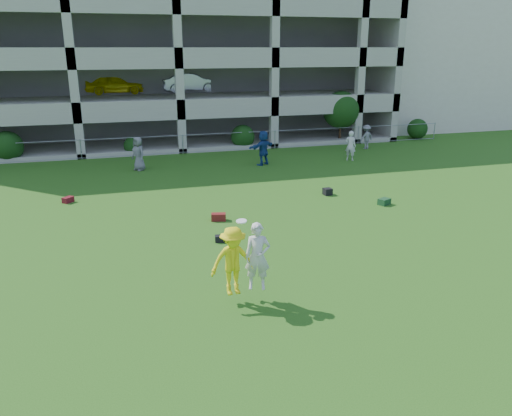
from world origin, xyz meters
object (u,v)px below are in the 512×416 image
object	(u,v)px
bystander_f	(366,137)
parking_garage	(163,51)
bystander_e	(351,146)
crate_d	(327,192)
frisbee_contest	(239,260)
bystander_d	(263,148)
bystander_c	(138,154)
stucco_building	(427,63)

from	to	relation	value
bystander_f	parking_garage	world-z (taller)	parking_garage
bystander_e	crate_d	world-z (taller)	bystander_e
bystander_f	frisbee_contest	xyz separation A→B (m)	(-12.99, -17.65, 0.43)
crate_d	frisbee_contest	xyz separation A→B (m)	(-6.24, -8.51, 1.05)
bystander_d	frisbee_contest	xyz separation A→B (m)	(-5.21, -15.06, 0.24)
bystander_c	stucco_building	bearing A→B (deg)	82.36
bystander_d	parking_garage	distance (m)	14.50
bystander_d	frisbee_contest	distance (m)	15.94
bystander_f	frisbee_contest	distance (m)	21.92
bystander_c	crate_d	bearing A→B (deg)	13.67
bystander_f	bystander_d	bearing A→B (deg)	3.11
bystander_d	frisbee_contest	bearing A→B (deg)	42.55
bystander_e	parking_garage	distance (m)	16.95
bystander_c	bystander_f	size ratio (longest dim) A/B	1.16
bystander_e	parking_garage	size ratio (longest dim) A/B	0.06
bystander_c	frisbee_contest	bearing A→B (deg)	-28.05
frisbee_contest	parking_garage	bearing A→B (deg)	87.32
frisbee_contest	bystander_f	bearing A→B (deg)	53.64
bystander_f	frisbee_contest	size ratio (longest dim) A/B	0.80
parking_garage	crate_d	bearing A→B (deg)	-75.88
bystander_d	parking_garage	world-z (taller)	parking_garage
stucco_building	crate_d	distance (m)	27.30
bystander_c	crate_d	size ratio (longest dim) A/B	5.14
crate_d	bystander_c	bearing A→B (deg)	137.45
bystander_f	frisbee_contest	bearing A→B (deg)	38.36
stucco_building	bystander_f	size ratio (longest dim) A/B	10.32
bystander_f	parking_garage	xyz separation A→B (m)	(-11.68, 10.43, 5.24)
bystander_c	bystander_d	distance (m)	6.81
bystander_d	bystander_e	xyz separation A→B (m)	(5.21, -0.32, -0.10)
bystander_d	bystander_f	bearing A→B (deg)	170.03
stucco_building	frisbee_contest	xyz separation A→B (m)	(-24.32, -28.38, -3.80)
stucco_building	bystander_c	size ratio (longest dim) A/B	8.89
bystander_d	bystander_f	world-z (taller)	bystander_d
bystander_d	bystander_f	size ratio (longest dim) A/B	1.24
frisbee_contest	parking_garage	distance (m)	28.52
bystander_e	parking_garage	bearing A→B (deg)	-11.65
bystander_d	frisbee_contest	size ratio (longest dim) A/B	1.00
crate_d	bystander_d	bearing A→B (deg)	98.90
stucco_building	bystander_c	bearing A→B (deg)	-153.86
crate_d	parking_garage	size ratio (longest dim) A/B	0.01
stucco_building	parking_garage	size ratio (longest dim) A/B	0.53
crate_d	frisbee_contest	world-z (taller)	frisbee_contest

